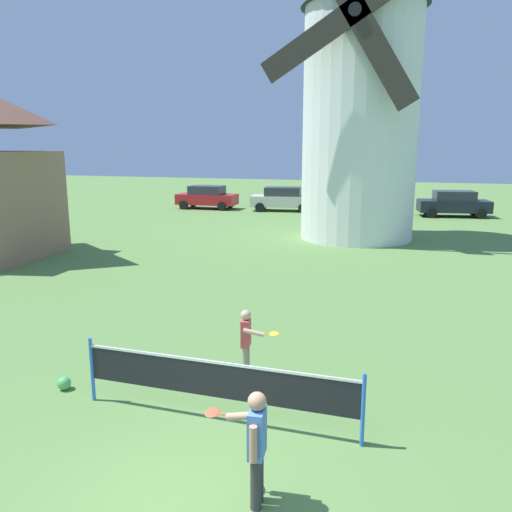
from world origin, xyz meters
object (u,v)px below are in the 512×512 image
Objects in this scene: tennis_net at (216,380)px; parked_car_blue at (367,201)px; parked_car_red at (207,197)px; parked_car_cream at (283,199)px; parked_car_black at (454,203)px; player_near at (255,442)px; player_far at (247,339)px; windmill at (361,90)px; stray_ball at (64,383)px.

parked_car_blue is at bearing 90.82° from tennis_net.
tennis_net is at bearing -66.65° from parked_car_red.
parked_car_cream and parked_car_blue have the same top height.
parked_car_red is 1.01× the size of parked_car_blue.
parked_car_red is at bearing 113.35° from tennis_net.
player_near is at bearing -97.32° from parked_car_black.
player_near is 1.15× the size of player_far.
parked_car_red is at bearing 114.14° from player_near.
tennis_net is 26.25m from parked_car_blue.
windmill is at bearing -87.51° from parked_car_blue.
parked_car_red is at bearing -175.89° from parked_car_cream.
parked_car_cream is at bearing -177.94° from parked_car_black.
windmill reaches higher than stray_ball.
parked_car_blue is (-0.39, 9.10, -5.77)m from windmill.
tennis_net is 1.04× the size of parked_car_cream.
player_far is 3.30m from stray_ball.
parked_car_red is (-8.16, 25.54, 0.69)m from stray_ball.
player_far is at bearing -76.69° from parked_car_cream.
parked_car_black reaches higher than player_far.
player_near is at bearing -54.63° from tennis_net.
parked_car_cream is (5.25, 0.38, 0.00)m from parked_car_red.
stray_ball is at bearing -95.61° from parked_car_blue.
parked_car_cream is at bearing 104.16° from player_near.
parked_car_cream is at bearing 103.31° from player_far.
parked_car_red is 0.95× the size of parked_car_cream.
parked_car_black reaches higher than stray_ball.
tennis_net is at bearing -100.18° from parked_car_black.
parked_car_red reaches higher than tennis_net.
windmill is 15.17m from parked_car_red.
parked_car_black is at bearing 73.70° from stray_ball.
parked_car_cream reaches higher than tennis_net.
parked_car_blue is at bearing 93.13° from player_near.
player_near is 28.31m from parked_car_black.
stray_ball is at bearing -106.30° from parked_car_black.
windmill is 55.26× the size of stray_ball.
player_near is 0.33× the size of parked_car_cream.
stray_ball is 26.82m from parked_car_red.
player_near reaches higher than player_far.
parked_car_blue is (5.47, 0.16, -0.00)m from parked_car_cream.
tennis_net is 1.09× the size of parked_car_red.
player_far is 5.37× the size of stray_ball.
parked_car_black is (4.75, 26.47, 0.13)m from tennis_net.
windmill reaches higher than player_near.
player_far is at bearing 110.22° from player_near.
parked_car_black is (7.69, 26.30, 0.69)m from stray_ball.
parked_car_cream is at bearing 102.63° from tennis_net.
parked_car_cream reaches higher than stray_ball.
player_near is at bearing -69.78° from player_far.
player_far is (-0.08, 1.71, 0.03)m from tennis_net.
tennis_net is 3.11× the size of player_near.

